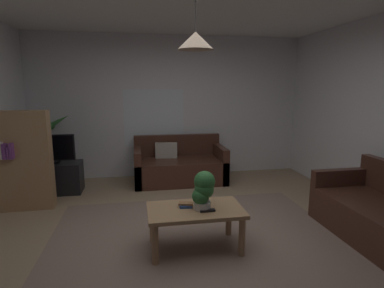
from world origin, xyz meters
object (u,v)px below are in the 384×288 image
at_px(potted_plant_on_table, 203,189).
at_px(couch_under_window, 179,167).
at_px(remote_on_table_1, 198,203).
at_px(tv_stand, 53,178).
at_px(couch_right_side, 384,217).
at_px(book_on_table_0, 186,206).
at_px(tv, 50,149).
at_px(book_on_table_1, 186,204).
at_px(bookshelf_corner, 24,161).
at_px(potted_palm_corner, 51,154).
at_px(pendant_lamp, 196,41).
at_px(coffee_table, 195,215).
at_px(remote_on_table_0, 207,211).

bearing_deg(potted_plant_on_table, couch_under_window, 88.13).
bearing_deg(remote_on_table_1, couch_under_window, 91.88).
bearing_deg(tv_stand, couch_right_side, -29.84).
relative_size(book_on_table_0, remote_on_table_1, 0.82).
bearing_deg(remote_on_table_1, tv, 139.36).
xyz_separation_m(book_on_table_1, bookshelf_corner, (-2.05, 1.45, 0.21)).
distance_m(potted_palm_corner, pendant_lamp, 3.76).
relative_size(coffee_table, book_on_table_0, 7.65).
xyz_separation_m(tv, bookshelf_corner, (-0.19, -0.63, -0.03)).
bearing_deg(bookshelf_corner, couch_under_window, 21.63).
bearing_deg(tv, bookshelf_corner, -106.46).
height_order(tv_stand, tv, tv).
relative_size(coffee_table, bookshelf_corner, 0.72).
bearing_deg(coffee_table, remote_on_table_1, 63.49).
bearing_deg(tv_stand, pendant_lamp, -47.78).
relative_size(remote_on_table_1, pendant_lamp, 0.27).
relative_size(coffee_table, potted_plant_on_table, 2.49).
bearing_deg(coffee_table, couch_under_window, 86.17).
xyz_separation_m(coffee_table, remote_on_table_0, (0.11, -0.11, 0.09)).
distance_m(coffee_table, remote_on_table_1, 0.15).
distance_m(potted_plant_on_table, tv, 2.97).
relative_size(coffee_table, remote_on_table_1, 6.28).
bearing_deg(tv, book_on_table_0, -48.17).
distance_m(bookshelf_corner, pendant_lamp, 2.99).
distance_m(couch_right_side, book_on_table_1, 2.25).
distance_m(coffee_table, tv, 2.92).
xyz_separation_m(couch_right_side, coffee_table, (-2.13, 0.19, 0.10)).
height_order(couch_right_side, tv_stand, couch_right_side).
relative_size(coffee_table, book_on_table_1, 6.45).
distance_m(coffee_table, book_on_table_1, 0.16).
xyz_separation_m(remote_on_table_1, pendant_lamp, (-0.06, -0.11, 1.69)).
xyz_separation_m(couch_under_window, tv_stand, (-2.12, -0.26, -0.02)).
distance_m(tv_stand, bookshelf_corner, 0.81).
height_order(couch_under_window, tv, tv).
height_order(book_on_table_0, remote_on_table_0, book_on_table_0).
relative_size(book_on_table_1, remote_on_table_0, 0.97).
height_order(book_on_table_0, potted_palm_corner, potted_palm_corner).
relative_size(book_on_table_1, tv_stand, 0.17).
bearing_deg(potted_palm_corner, pendant_lamp, -51.96).
height_order(book_on_table_0, potted_plant_on_table, potted_plant_on_table).
relative_size(potted_plant_on_table, bookshelf_corner, 0.29).
xyz_separation_m(potted_plant_on_table, bookshelf_corner, (-2.22, 1.53, 0.04)).
bearing_deg(bookshelf_corner, couch_right_side, -21.66).
bearing_deg(pendant_lamp, potted_plant_on_table, -13.90).
relative_size(couch_under_window, book_on_table_1, 10.45).
bearing_deg(pendant_lamp, book_on_table_0, 150.41).
distance_m(book_on_table_0, remote_on_table_1, 0.16).
bearing_deg(couch_under_window, book_on_table_0, -96.15).
bearing_deg(tv_stand, potted_plant_on_table, -46.87).
relative_size(couch_right_side, remote_on_table_1, 9.63).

